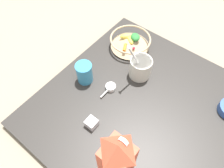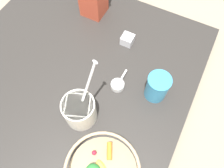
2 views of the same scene
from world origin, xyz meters
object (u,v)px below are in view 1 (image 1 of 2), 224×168
at_px(spice_jar, 92,123).
at_px(milk_carton, 117,161).
at_px(drinking_cup, 84,72).
at_px(fruit_bowl, 130,42).
at_px(yogurt_tub, 140,67).

bearing_deg(spice_jar, milk_carton, 156.48).
bearing_deg(milk_carton, drinking_cup, -32.92).
relative_size(milk_carton, drinking_cup, 2.81).
distance_m(milk_carton, spice_jar, 0.27).
height_order(milk_carton, drinking_cup, milk_carton).
bearing_deg(fruit_bowl, yogurt_tub, 139.86).
bearing_deg(drinking_cup, milk_carton, 147.08).
relative_size(yogurt_tub, spice_jar, 5.37).
xyz_separation_m(milk_carton, spice_jar, (0.21, -0.09, -0.14)).
bearing_deg(fruit_bowl, spice_jar, 106.71).
bearing_deg(drinking_cup, fruit_bowl, -97.42).
height_order(yogurt_tub, spice_jar, yogurt_tub).
relative_size(fruit_bowl, yogurt_tub, 0.89).
height_order(fruit_bowl, yogurt_tub, yogurt_tub).
distance_m(yogurt_tub, spice_jar, 0.37).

